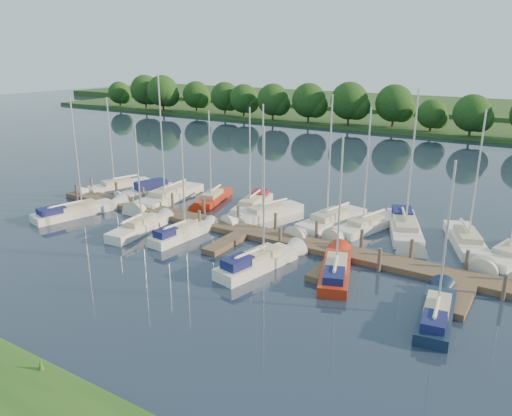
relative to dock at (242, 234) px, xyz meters
The scene contains 23 objects.
ground 7.31m from the dock, 90.00° to the right, with size 260.00×260.00×0.00m, color #192432.
dock is the anchor object (origin of this frame).
mooring_pilings 1.19m from the dock, 90.00° to the left, with size 38.24×2.84×2.00m.
far_shore 67.69m from the dock, 90.00° to the left, with size 180.00×30.00×0.60m, color #213C17.
distant_hill 92.69m from the dock, 90.00° to the left, with size 220.00×40.00×1.40m, color #315726.
treeline 55.23m from the dock, 90.68° to the left, with size 145.24×9.45×8.28m.
sailboat_n_0 18.39m from the dock, 166.90° to the left, with size 3.64×7.43×9.53m.
motorboat 14.48m from the dock, 162.00° to the left, with size 3.36×6.30×1.75m.
sailboat_n_2 11.58m from the dock, 160.70° to the left, with size 2.83×9.41×11.95m.
sailboat_n_3 9.23m from the dock, 141.11° to the left, with size 3.03×6.86×8.78m.
sailboat_n_4 6.77m from the dock, 116.58° to the left, with size 2.89×7.32×9.32m.
sailboat_n_5 4.77m from the dock, 100.20° to the left, with size 3.85×7.64×9.80m.
sailboat_n_6 7.19m from the dock, 50.03° to the left, with size 3.44×8.47×10.83m.
sailboat_n_7 9.62m from the dock, 40.21° to the left, with size 3.70×7.80×9.90m.
sailboat_n_8 12.45m from the dock, 35.12° to the left, with size 4.78×8.89×11.33m.
sailboat_n_9 16.23m from the dock, 24.56° to the left, with size 4.35×7.82×10.21m.
sailboat_n_10 18.76m from the dock, 19.51° to the left, with size 3.64×8.00×10.04m.
sailboat_s_0 15.07m from the dock, 167.92° to the right, with size 3.62×8.19×10.29m.
sailboat_s_1 8.02m from the dock, 154.90° to the right, with size 2.19×6.72×8.81m.
sailboat_s_2 4.54m from the dock, 143.22° to the right, with size 1.90×6.25×8.18m.
sailboat_s_3 5.88m from the dock, 46.08° to the right, with size 2.95×7.37×9.55m.
sailboat_s_4 9.09m from the dock, 16.55° to the right, with size 3.59×7.13×9.16m.
sailboat_s_5 15.99m from the dock, 16.93° to the right, with size 2.37×6.91×8.75m.
Camera 1 is at (19.58, -22.02, 13.54)m, focal length 35.00 mm.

